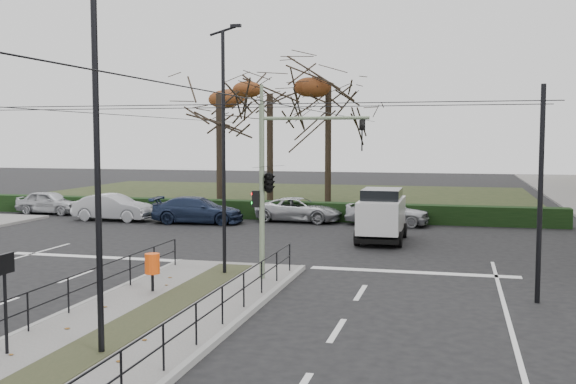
# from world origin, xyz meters

# --- Properties ---
(ground) EXTENTS (140.00, 140.00, 0.00)m
(ground) POSITION_xyz_m (0.00, 0.00, 0.00)
(ground) COLOR black
(ground) RESTS_ON ground
(median_island) EXTENTS (4.40, 15.00, 0.14)m
(median_island) POSITION_xyz_m (0.00, -2.50, 0.07)
(median_island) COLOR #605E5C
(median_island) RESTS_ON ground
(park) EXTENTS (38.00, 26.00, 0.10)m
(park) POSITION_xyz_m (-6.00, 32.00, 0.05)
(park) COLOR #252F17
(park) RESTS_ON ground
(hedge) EXTENTS (38.00, 1.00, 1.00)m
(hedge) POSITION_xyz_m (-6.00, 18.60, 0.50)
(hedge) COLOR black
(hedge) RESTS_ON ground
(median_railing) EXTENTS (4.14, 13.24, 0.92)m
(median_railing) POSITION_xyz_m (0.00, -2.60, 0.98)
(median_railing) COLOR black
(median_railing) RESTS_ON median_island
(catenary) EXTENTS (20.00, 34.00, 6.00)m
(catenary) POSITION_xyz_m (0.00, 1.62, 3.42)
(catenary) COLOR black
(catenary) RESTS_ON ground
(traffic_light) EXTENTS (3.68, 2.11, 5.41)m
(traffic_light) POSITION_xyz_m (1.82, 2.63, 3.29)
(traffic_light) COLOR gray
(traffic_light) RESTS_ON median_island
(litter_bin) EXTENTS (0.43, 0.43, 1.09)m
(litter_bin) POSITION_xyz_m (-1.06, 0.15, 0.92)
(litter_bin) COLOR black
(litter_bin) RESTS_ON median_island
(info_panel) EXTENTS (0.12, 0.54, 2.06)m
(info_panel) POSITION_xyz_m (-1.51, -5.74, 1.76)
(info_panel) COLOR black
(info_panel) RESTS_ON median_island
(streetlamp_median_near) EXTENTS (0.74, 0.15, 8.83)m
(streetlamp_median_near) POSITION_xyz_m (0.36, -5.21, 4.63)
(streetlamp_median_near) COLOR black
(streetlamp_median_near) RESTS_ON median_island
(streetlamp_median_far) EXTENTS (0.67, 0.14, 7.97)m
(streetlamp_median_far) POSITION_xyz_m (0.11, 3.07, 4.19)
(streetlamp_median_far) COLOR black
(streetlamp_median_far) RESTS_ON median_island
(parked_car_first) EXTENTS (4.14, 1.87, 1.38)m
(parked_car_first) POSITION_xyz_m (-16.12, 17.79, 0.69)
(parked_car_first) COLOR #B3B6BC
(parked_car_first) RESTS_ON ground
(parked_car_second) EXTENTS (4.44, 1.66, 1.45)m
(parked_car_second) POSITION_xyz_m (-10.87, 15.79, 0.73)
(parked_car_second) COLOR #B3B6BC
(parked_car_second) RESTS_ON ground
(parked_car_third) EXTENTS (5.03, 2.46, 1.41)m
(parked_car_third) POSITION_xyz_m (-5.94, 15.83, 0.70)
(parked_car_third) COLOR #1D2844
(parked_car_third) RESTS_ON ground
(parked_car_fourth) EXTENTS (4.83, 2.53, 1.30)m
(parked_car_fourth) POSITION_xyz_m (-0.87, 17.86, 0.65)
(parked_car_fourth) COLOR #B3B6BC
(parked_car_fourth) RESTS_ON ground
(white_van) EXTENTS (2.00, 4.28, 2.31)m
(white_van) POSITION_xyz_m (4.22, 11.93, 1.21)
(white_van) COLOR silver
(white_van) RESTS_ON ground
(rust_tree) EXTENTS (7.72, 7.72, 9.73)m
(rust_tree) POSITION_xyz_m (-5.05, 26.92, 7.49)
(rust_tree) COLOR black
(rust_tree) RESTS_ON park
(bare_tree_center) EXTENTS (7.48, 7.48, 10.65)m
(bare_tree_center) POSITION_xyz_m (-1.31, 28.48, 7.53)
(bare_tree_center) COLOR black
(bare_tree_center) RESTS_ON park
(bare_tree_near) EXTENTS (5.52, 5.52, 9.45)m
(bare_tree_near) POSITION_xyz_m (-6.82, 21.79, 6.68)
(bare_tree_near) COLOR black
(bare_tree_near) RESTS_ON park
(parked_car_fifth) EXTENTS (4.48, 2.22, 1.47)m
(parked_car_fifth) POSITION_xyz_m (3.92, 17.46, 0.73)
(parked_car_fifth) COLOR #B3B6BC
(parked_car_fifth) RESTS_ON ground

